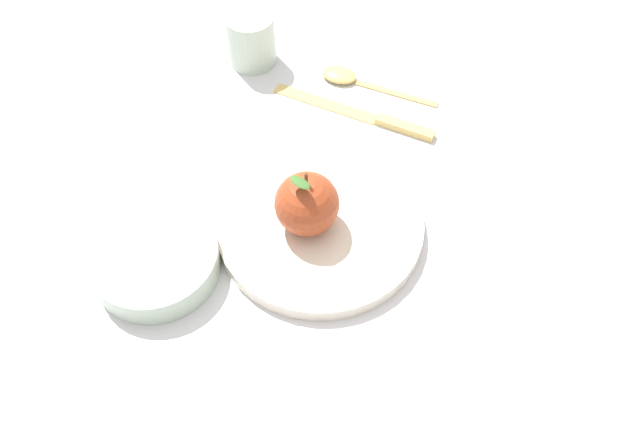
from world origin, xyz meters
TOP-DOWN VIEW (x-y plane):
  - ground_plane at (0.00, 0.00)m, footprint 2.40×2.40m
  - dinner_plate at (0.03, 0.02)m, footprint 0.23×0.23m
  - apple at (0.05, 0.01)m, footprint 0.07×0.07m
  - side_bowl at (0.19, -0.09)m, footprint 0.14×0.14m
  - cup at (-0.14, -0.23)m, footprint 0.07×0.07m
  - knife at (-0.14, -0.04)m, footprint 0.07×0.22m
  - spoon at (-0.19, -0.10)m, footprint 0.06×0.16m

SIDE VIEW (x-z plane):
  - ground_plane at x=0.00m, z-range 0.00..0.00m
  - knife at x=-0.14m, z-range 0.00..0.01m
  - spoon at x=-0.19m, z-range 0.00..0.01m
  - dinner_plate at x=0.03m, z-range 0.00..0.02m
  - side_bowl at x=0.19m, z-range 0.00..0.04m
  - cup at x=-0.14m, z-range 0.00..0.08m
  - apple at x=0.05m, z-range 0.01..0.10m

